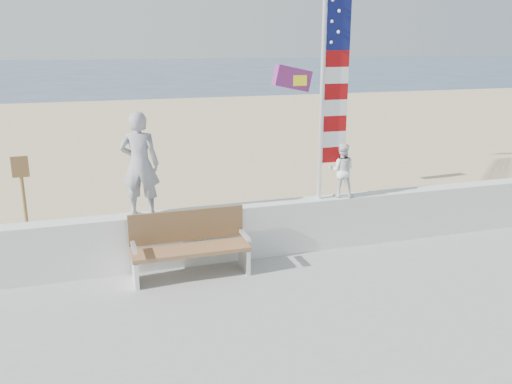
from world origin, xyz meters
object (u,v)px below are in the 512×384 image
Objects in this scene: child at (342,170)px; flag at (329,86)px; adult at (140,164)px; bench at (190,244)px.

child is 1.47m from flag.
bench is at bearing 161.15° from adult.
child is at bearing 9.32° from bench.
child is 0.52× the size of bench.
child is 0.27× the size of flag.
adult reaches higher than bench.
adult is at bearing 23.79° from child.
adult is at bearing 179.99° from flag.
flag reaches higher than child.
bench is at bearing -169.64° from flag.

